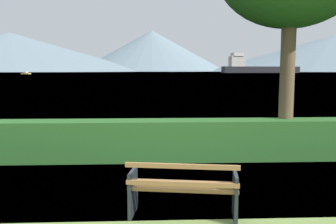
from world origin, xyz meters
The scene contains 7 objects.
ground_plane centered at (0.00, 0.00, 0.00)m, with size 1400.00×1400.00×0.00m, color olive.
water_surface centered at (0.00, 309.84, 0.00)m, with size 620.00×620.00×0.00m, color #6B8EA3.
park_bench centered at (-0.01, -0.06, 0.42)m, with size 1.65×0.81×0.87m.
hedge_row centered at (0.00, 3.36, 0.48)m, with size 13.30×0.74×0.96m, color #285B23.
cargo_ship_large centered at (78.50, 268.53, 4.16)m, with size 60.83×15.72×14.89m.
fishing_boat_near centered at (-65.13, 183.53, 0.46)m, with size 5.42×3.78×1.26m.
distant_hills centered at (25.81, 545.94, 28.62)m, with size 881.57×403.59×65.91m.
Camera 1 is at (-0.45, -5.10, 2.15)m, focal length 38.46 mm.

